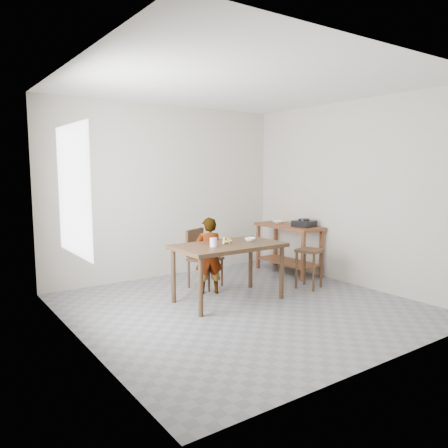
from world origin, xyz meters
TOP-DOWN VIEW (x-y plane):
  - floor at (0.00, 0.00)m, footprint 4.00×4.00m
  - ceiling at (0.00, 0.00)m, footprint 4.00×4.00m
  - wall_back at (0.00, 2.02)m, footprint 4.00×0.04m
  - wall_front at (0.00, -2.02)m, footprint 4.00×0.04m
  - wall_left at (-2.02, 0.00)m, footprint 0.04×4.00m
  - wall_right at (2.02, 0.00)m, footprint 0.04×4.00m
  - window_pane at (-1.97, 0.20)m, footprint 0.02×1.10m
  - dining_table at (0.00, 0.30)m, footprint 1.40×0.80m
  - prep_counter at (1.72, 1.00)m, footprint 0.50×1.20m
  - child at (-0.03, 0.73)m, footprint 0.46×0.39m
  - dining_chair at (0.11, 1.03)m, footprint 0.54×0.54m
  - stool at (1.30, 0.13)m, footprint 0.41×0.41m
  - glass_tumbler at (-0.27, 0.25)m, footprint 0.11×0.11m
  - small_bowl at (0.37, 0.32)m, footprint 0.18×0.18m
  - banana at (0.01, 0.34)m, footprint 0.16×0.12m
  - serving_bowl at (1.69, 1.23)m, footprint 0.22×0.22m
  - gas_burner at (1.75, 0.69)m, footprint 0.34×0.34m

SIDE VIEW (x-z plane):
  - floor at x=0.00m, z-range -0.04..0.00m
  - stool at x=1.30m, z-range 0.00..0.57m
  - dining_table at x=0.00m, z-range 0.00..0.75m
  - prep_counter at x=1.72m, z-range 0.00..0.80m
  - dining_chair at x=0.11m, z-range 0.00..0.84m
  - child at x=-0.03m, z-range 0.00..1.06m
  - small_bowl at x=0.37m, z-range 0.75..0.80m
  - banana at x=0.01m, z-range 0.75..0.80m
  - glass_tumbler at x=-0.27m, z-range 0.75..0.86m
  - serving_bowl at x=1.69m, z-range 0.80..0.85m
  - gas_burner at x=1.75m, z-range 0.80..0.90m
  - wall_back at x=0.00m, z-range 0.00..2.70m
  - wall_front at x=0.00m, z-range 0.00..2.70m
  - wall_left at x=-2.02m, z-range 0.00..2.70m
  - wall_right at x=2.02m, z-range 0.00..2.70m
  - window_pane at x=-1.97m, z-range 0.85..2.15m
  - ceiling at x=0.00m, z-range 2.70..2.74m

